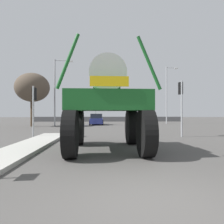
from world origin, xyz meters
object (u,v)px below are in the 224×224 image
at_px(traffic_signal_near_right, 181,96).
at_px(oversize_sprayer, 107,105).
at_px(traffic_signal_far_left, 96,107).
at_px(streetlight_far_left, 56,89).
at_px(sedan_ahead, 97,120).
at_px(streetlight_far_right, 167,92).
at_px(bare_tree_left, 32,88).
at_px(traffic_signal_near_left, 34,100).

bearing_deg(traffic_signal_near_right, oversize_sprayer, -135.23).
bearing_deg(traffic_signal_far_left, streetlight_far_left, -146.69).
bearing_deg(sedan_ahead, streetlight_far_right, -75.95).
height_order(sedan_ahead, streetlight_far_left, streetlight_far_left).
xyz_separation_m(traffic_signal_near_right, traffic_signal_far_left, (-6.48, 15.59, -0.38)).
relative_size(sedan_ahead, streetlight_far_left, 0.49).
relative_size(traffic_signal_near_right, streetlight_far_left, 0.46).
bearing_deg(streetlight_far_right, bare_tree_left, -161.05).
height_order(traffic_signal_near_left, bare_tree_left, bare_tree_left).
height_order(traffic_signal_near_left, traffic_signal_far_left, traffic_signal_near_left).
bearing_deg(streetlight_far_left, sedan_ahead, 27.76).
bearing_deg(bare_tree_left, traffic_signal_near_left, -71.32).
relative_size(traffic_signal_near_right, traffic_signal_far_left, 1.15).
height_order(oversize_sprayer, streetlight_far_left, streetlight_far_left).
xyz_separation_m(traffic_signal_near_left, bare_tree_left, (-3.89, 11.50, 2.16)).
xyz_separation_m(traffic_signal_near_right, bare_tree_left, (-13.94, 11.50, 1.85)).
distance_m(traffic_signal_far_left, streetlight_far_left, 6.16).
xyz_separation_m(oversize_sprayer, traffic_signal_near_left, (-4.84, 5.18, 0.50)).
bearing_deg(oversize_sprayer, bare_tree_left, 25.90).
bearing_deg(traffic_signal_far_left, streetlight_far_right, 11.45).
xyz_separation_m(traffic_signal_near_left, traffic_signal_near_right, (10.05, -0.01, 0.32)).
bearing_deg(traffic_signal_near_left, oversize_sprayer, -46.95).
relative_size(traffic_signal_far_left, bare_tree_left, 0.52).
distance_m(traffic_signal_near_left, traffic_signal_near_right, 10.05).
bearing_deg(traffic_signal_near_left, sedan_ahead, 76.12).
distance_m(traffic_signal_near_right, streetlight_far_left, 16.89).
relative_size(traffic_signal_near_right, streetlight_far_right, 0.44).
bearing_deg(traffic_signal_near_right, streetlight_far_left, 132.20).
bearing_deg(streetlight_far_right, traffic_signal_far_left, -168.55).
bearing_deg(sedan_ahead, oversize_sprayer, -177.18).
bearing_deg(traffic_signal_near_left, bare_tree_left, 108.68).
distance_m(traffic_signal_near_left, streetlight_far_left, 12.68).
distance_m(traffic_signal_near_right, streetlight_far_right, 18.44).
bearing_deg(oversize_sprayer, traffic_signal_near_right, -46.94).
relative_size(sedan_ahead, traffic_signal_near_right, 1.06).
xyz_separation_m(sedan_ahead, streetlight_far_right, (10.73, 2.76, 4.09)).
distance_m(sedan_ahead, traffic_signal_near_left, 15.59).
distance_m(streetlight_far_right, bare_tree_left, 19.38).
bearing_deg(sedan_ahead, traffic_signal_near_right, -157.52).
relative_size(oversize_sprayer, sedan_ahead, 1.30).
bearing_deg(traffic_signal_near_right, traffic_signal_near_left, 179.96).
relative_size(streetlight_far_left, bare_tree_left, 1.30).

